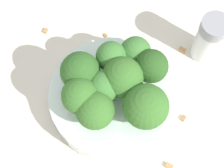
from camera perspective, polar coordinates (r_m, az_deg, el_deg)
The scene contains 17 objects.
ground_plane at distance 0.48m, azimuth -0.00°, elevation -3.00°, with size 3.00×3.00×0.00m, color beige.
bowl at distance 0.47m, azimuth -0.00°, elevation -2.26°, with size 0.15×0.15×0.04m, color silver.
broccoli_floret_0 at distance 0.43m, azimuth -4.85°, elevation 1.80°, with size 0.05×0.05×0.06m.
broccoli_floret_1 at distance 0.42m, azimuth 1.69°, elevation 0.80°, with size 0.05×0.05×0.06m.
broccoli_floret_2 at distance 0.43m, azimuth 5.75°, elevation 3.01°, with size 0.04×0.04×0.05m.
broccoli_floret_3 at distance 0.42m, azimuth -1.31°, elevation -0.65°, with size 0.04×0.04×0.05m.
broccoli_floret_4 at distance 0.41m, azimuth 5.17°, elevation -3.49°, with size 0.05×0.05×0.06m.
broccoli_floret_5 at distance 0.41m, azimuth -4.95°, elevation -1.80°, with size 0.04×0.04×0.06m.
broccoli_floret_6 at distance 0.44m, azimuth -0.12°, elevation 4.02°, with size 0.04×0.04×0.05m.
broccoli_floret_7 at distance 0.41m, azimuth -2.60°, elevation -4.09°, with size 0.04×0.04×0.06m.
broccoli_floret_8 at distance 0.44m, azimuth 3.59°, elevation 4.81°, with size 0.04×0.04×0.05m.
pepper_shaker at distance 0.49m, azimuth 14.56°, elevation 6.72°, with size 0.04×0.04×0.08m.
almond_crumb_0 at distance 0.52m, azimuth -1.00°, elevation 7.46°, with size 0.01×0.00×0.01m, color olive.
almond_crumb_1 at distance 0.52m, azimuth 10.66°, elevation 5.23°, with size 0.01×0.01×0.01m, color #AD7F4C.
almond_crumb_2 at distance 0.53m, azimuth -10.12°, elevation 8.09°, with size 0.01×0.00×0.01m, color #AD7F4C.
almond_crumb_3 at distance 0.48m, azimuth 10.85°, elevation -5.08°, with size 0.01×0.01×0.01m, color olive.
almond_crumb_4 at distance 0.46m, azimuth 8.71°, elevation -12.22°, with size 0.01×0.01×0.01m, color #AD7F4C.
Camera 1 is at (-0.14, 0.07, 0.46)m, focal length 60.00 mm.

